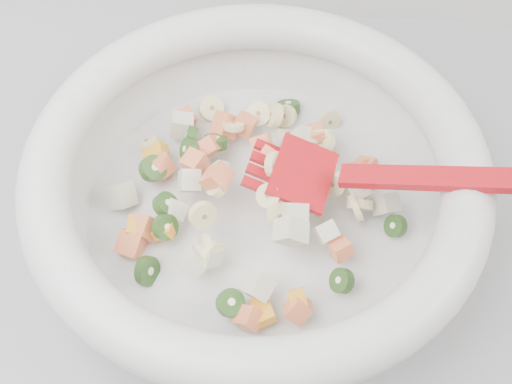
{
  "coord_description": "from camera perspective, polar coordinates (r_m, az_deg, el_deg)",
  "views": [
    {
      "loc": [
        0.08,
        1.05,
        1.45
      ],
      "look_at": [
        0.05,
        1.4,
        0.95
      ],
      "focal_mm": 45.0,
      "sensor_mm": 36.0,
      "label": 1
    }
  ],
  "objects": [
    {
      "name": "mixing_bowl",
      "position": [
        0.6,
        0.02,
        0.86
      ],
      "size": [
        0.5,
        0.43,
        0.15
      ],
      "color": "silver",
      "rests_on": "counter"
    },
    {
      "name": "counter",
      "position": [
        1.08,
        -2.44,
        -13.25
      ],
      "size": [
        2.0,
        0.6,
        0.9
      ],
      "primitive_type": "cube",
      "color": "gray",
      "rests_on": "ground"
    }
  ]
}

